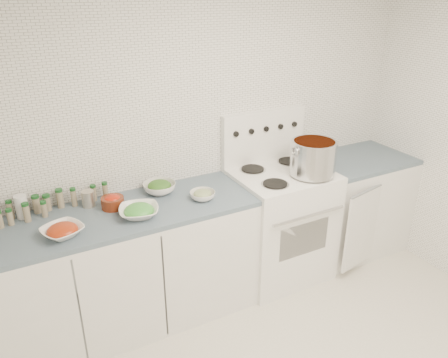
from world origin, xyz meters
TOP-DOWN VIEW (x-y plane):
  - room_walls at (0.00, 0.00)m, footprint 3.54×3.04m
  - counter_left at (-0.82, 1.19)m, footprint 1.85×0.62m
  - stove at (0.48, 1.19)m, footprint 0.76×0.70m
  - counter_right at (1.30, 1.19)m, footprint 0.89×0.71m
  - stock_pot at (0.65, 1.03)m, footprint 0.37×0.35m
  - bowl_tomato at (-1.20, 1.06)m, footprint 0.30×0.30m
  - bowl_snowpea at (-0.72, 1.08)m, footprint 0.32×0.32m
  - bowl_broccoli at (-0.48, 1.36)m, footprint 0.30×0.30m
  - bowl_zucchini at (-0.25, 1.11)m, footprint 0.18×0.18m
  - bowl_pepper at (-0.84, 1.28)m, footprint 0.15×0.15m
  - salt_canister at (-1.39, 1.42)m, footprint 0.10×0.10m
  - tin_can at (-0.98, 1.38)m, footprint 0.09×0.09m
  - spice_cluster at (-1.26, 1.41)m, footprint 0.76×0.15m

SIDE VIEW (x-z plane):
  - counter_right at x=1.30m, z-range 0.00..0.90m
  - counter_left at x=-0.82m, z-range 0.00..0.90m
  - stove at x=0.48m, z-range -0.18..1.18m
  - bowl_zucchini at x=-0.25m, z-range 0.90..0.97m
  - bowl_tomato at x=-1.20m, z-range 0.89..0.97m
  - bowl_snowpea at x=-0.72m, z-range 0.89..0.98m
  - bowl_broccoli at x=-0.48m, z-range 0.90..0.99m
  - bowl_pepper at x=-0.84m, z-range 0.90..0.99m
  - tin_can at x=-0.98m, z-range 0.90..1.01m
  - spice_cluster at x=-1.26m, z-range 0.90..1.03m
  - salt_canister at x=-1.39m, z-range 0.90..1.06m
  - stock_pot at x=0.65m, z-range 0.96..1.22m
  - room_walls at x=0.00m, z-range 0.30..2.82m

